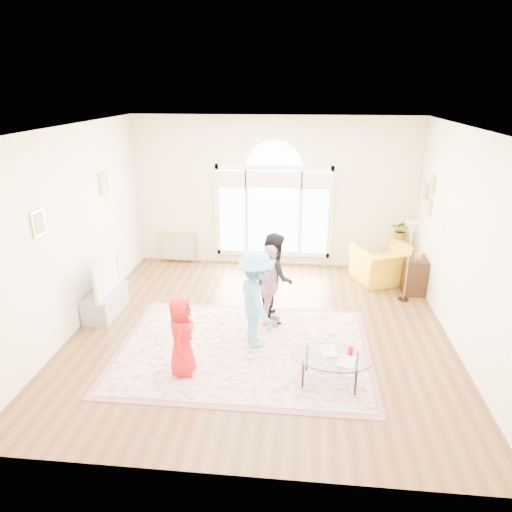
# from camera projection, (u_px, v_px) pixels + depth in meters

# --- Properties ---
(ground) EXTENTS (6.00, 6.00, 0.00)m
(ground) POSITION_uv_depth(u_px,v_px,m) (261.00, 330.00, 7.48)
(ground) COLOR #573217
(ground) RESTS_ON ground
(room_shell) EXTENTS (6.00, 6.00, 6.00)m
(room_shell) POSITION_uv_depth(u_px,v_px,m) (274.00, 196.00, 9.57)
(room_shell) COLOR #FCEBC4
(room_shell) RESTS_ON ground
(area_rug) EXTENTS (3.60, 2.60, 0.02)m
(area_rug) POSITION_uv_depth(u_px,v_px,m) (244.00, 349.00, 6.92)
(area_rug) COLOR beige
(area_rug) RESTS_ON ground
(rug_border) EXTENTS (3.80, 2.80, 0.01)m
(rug_border) POSITION_uv_depth(u_px,v_px,m) (244.00, 349.00, 6.92)
(rug_border) COLOR #945961
(rug_border) RESTS_ON ground
(tv_console) EXTENTS (0.45, 1.00, 0.42)m
(tv_console) POSITION_uv_depth(u_px,v_px,m) (106.00, 302.00, 7.95)
(tv_console) COLOR #94979C
(tv_console) RESTS_ON ground
(television) EXTENTS (0.17, 1.05, 0.60)m
(television) POSITION_uv_depth(u_px,v_px,m) (102.00, 275.00, 7.77)
(television) COLOR black
(television) RESTS_ON tv_console
(coffee_table) EXTENTS (1.15, 0.82, 0.54)m
(coffee_table) POSITION_uv_depth(u_px,v_px,m) (331.00, 358.00, 6.00)
(coffee_table) COLOR silver
(coffee_table) RESTS_ON ground
(armchair) EXTENTS (1.41, 1.34, 0.73)m
(armchair) POSITION_uv_depth(u_px,v_px,m) (384.00, 265.00, 9.19)
(armchair) COLOR yellow
(armchair) RESTS_ON ground
(side_cabinet) EXTENTS (0.40, 0.50, 0.70)m
(side_cabinet) POSITION_uv_depth(u_px,v_px,m) (414.00, 275.00, 8.72)
(side_cabinet) COLOR black
(side_cabinet) RESTS_ON ground
(floor_lamp) EXTENTS (0.28, 0.28, 1.51)m
(floor_lamp) POSITION_uv_depth(u_px,v_px,m) (412.00, 235.00, 8.06)
(floor_lamp) COLOR black
(floor_lamp) RESTS_ON ground
(plant_pedestal) EXTENTS (0.20, 0.20, 0.70)m
(plant_pedestal) POSITION_uv_depth(u_px,v_px,m) (399.00, 256.00, 9.70)
(plant_pedestal) COLOR white
(plant_pedestal) RESTS_ON ground
(potted_plant) EXTENTS (0.50, 0.46, 0.45)m
(potted_plant) POSITION_uv_depth(u_px,v_px,m) (402.00, 230.00, 9.50)
(potted_plant) COLOR #33722D
(potted_plant) RESTS_ON plant_pedestal
(leaning_picture) EXTENTS (0.80, 0.14, 0.62)m
(leaning_picture) POSITION_uv_depth(u_px,v_px,m) (179.00, 261.00, 10.38)
(leaning_picture) COLOR tan
(leaning_picture) RESTS_ON ground
(child_red) EXTENTS (0.40, 0.58, 1.13)m
(child_red) POSITION_uv_depth(u_px,v_px,m) (182.00, 336.00, 6.15)
(child_red) COLOR red
(child_red) RESTS_ON area_rug
(child_black) EXTENTS (0.70, 0.83, 1.51)m
(child_black) POSITION_uv_depth(u_px,v_px,m) (275.00, 277.00, 7.59)
(child_black) COLOR black
(child_black) RESTS_ON area_rug
(child_pink) EXTENTS (0.47, 0.85, 1.38)m
(child_pink) POSITION_uv_depth(u_px,v_px,m) (270.00, 285.00, 7.42)
(child_pink) COLOR #E59FB8
(child_pink) RESTS_ON area_rug
(child_blue) EXTENTS (0.92, 1.12, 1.51)m
(child_blue) POSITION_uv_depth(u_px,v_px,m) (257.00, 299.00, 6.78)
(child_blue) COLOR #5CA9DE
(child_blue) RESTS_ON area_rug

